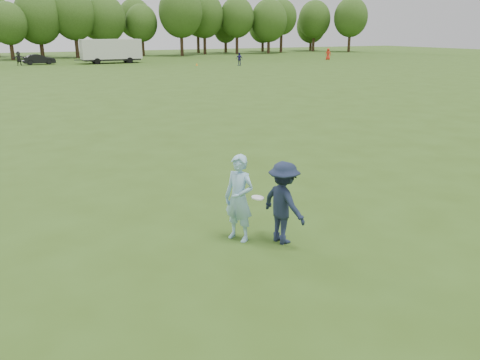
{
  "coord_description": "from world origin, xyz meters",
  "views": [
    {
      "loc": [
        -4.03,
        -8.74,
        4.39
      ],
      "look_at": [
        0.6,
        0.39,
        1.1
      ],
      "focal_mm": 35.0,
      "sensor_mm": 36.0,
      "label": 1
    }
  ],
  "objects_px": {
    "player_far_b": "(239,59)",
    "field_cone": "(197,64)",
    "defender": "(284,203)",
    "player_far_c": "(328,54)",
    "car_f": "(39,59)",
    "cargo_trailer": "(111,50)",
    "player_far_d": "(19,58)",
    "thrower": "(239,198)"
  },
  "relations": [
    {
      "from": "defender",
      "to": "cargo_trailer",
      "type": "distance_m",
      "value": 60.35
    },
    {
      "from": "thrower",
      "to": "defender",
      "type": "bearing_deg",
      "value": 26.75
    },
    {
      "from": "thrower",
      "to": "field_cone",
      "type": "height_order",
      "value": "thrower"
    },
    {
      "from": "defender",
      "to": "car_f",
      "type": "bearing_deg",
      "value": -10.71
    },
    {
      "from": "player_far_b",
      "to": "cargo_trailer",
      "type": "bearing_deg",
      "value": -169.31
    },
    {
      "from": "thrower",
      "to": "player_far_d",
      "type": "bearing_deg",
      "value": 152.7
    },
    {
      "from": "player_far_b",
      "to": "player_far_c",
      "type": "bearing_deg",
      "value": 65.48
    },
    {
      "from": "player_far_d",
      "to": "car_f",
      "type": "relative_size",
      "value": 0.44
    },
    {
      "from": "car_f",
      "to": "cargo_trailer",
      "type": "bearing_deg",
      "value": -107.37
    },
    {
      "from": "defender",
      "to": "player_far_c",
      "type": "height_order",
      "value": "defender"
    },
    {
      "from": "player_far_c",
      "to": "field_cone",
      "type": "xyz_separation_m",
      "value": [
        -22.37,
        -1.82,
        -0.72
      ]
    },
    {
      "from": "defender",
      "to": "thrower",
      "type": "bearing_deg",
      "value": 44.92
    },
    {
      "from": "defender",
      "to": "player_far_b",
      "type": "height_order",
      "value": "defender"
    },
    {
      "from": "cargo_trailer",
      "to": "thrower",
      "type": "bearing_deg",
      "value": -99.72
    },
    {
      "from": "thrower",
      "to": "car_f",
      "type": "relative_size",
      "value": 0.47
    },
    {
      "from": "defender",
      "to": "cargo_trailer",
      "type": "height_order",
      "value": "cargo_trailer"
    },
    {
      "from": "player_far_b",
      "to": "car_f",
      "type": "distance_m",
      "value": 26.75
    },
    {
      "from": "player_far_d",
      "to": "thrower",
      "type": "bearing_deg",
      "value": -100.74
    },
    {
      "from": "thrower",
      "to": "player_far_d",
      "type": "xyz_separation_m",
      "value": [
        -1.54,
        60.18,
        -0.07
      ]
    },
    {
      "from": "cargo_trailer",
      "to": "field_cone",
      "type": "bearing_deg",
      "value": -46.93
    },
    {
      "from": "defender",
      "to": "car_f",
      "type": "xyz_separation_m",
      "value": [
        0.12,
        61.42,
        -0.23
      ]
    },
    {
      "from": "player_far_d",
      "to": "player_far_c",
      "type": "bearing_deg",
      "value": -23.71
    },
    {
      "from": "thrower",
      "to": "player_far_c",
      "type": "bearing_deg",
      "value": 112.48
    },
    {
      "from": "defender",
      "to": "field_cone",
      "type": "relative_size",
      "value": 5.99
    },
    {
      "from": "thrower",
      "to": "player_far_b",
      "type": "relative_size",
      "value": 1.17
    },
    {
      "from": "player_far_c",
      "to": "player_far_b",
      "type": "bearing_deg",
      "value": 53.56
    },
    {
      "from": "player_far_b",
      "to": "field_cone",
      "type": "relative_size",
      "value": 5.41
    },
    {
      "from": "defender",
      "to": "player_far_d",
      "type": "distance_m",
      "value": 60.76
    },
    {
      "from": "player_far_b",
      "to": "cargo_trailer",
      "type": "distance_m",
      "value": 18.22
    },
    {
      "from": "defender",
      "to": "player_far_b",
      "type": "bearing_deg",
      "value": -36.42
    },
    {
      "from": "player_far_d",
      "to": "car_f",
      "type": "bearing_deg",
      "value": 3.86
    },
    {
      "from": "defender",
      "to": "player_far_c",
      "type": "relative_size",
      "value": 1.03
    },
    {
      "from": "defender",
      "to": "player_far_c",
      "type": "xyz_separation_m",
      "value": [
        40.53,
        52.0,
        -0.02
      ]
    },
    {
      "from": "player_far_d",
      "to": "defender",
      "type": "bearing_deg",
      "value": -100.02
    },
    {
      "from": "player_far_b",
      "to": "player_far_c",
      "type": "distance_m",
      "value": 17.97
    },
    {
      "from": "player_far_b",
      "to": "field_cone",
      "type": "xyz_separation_m",
      "value": [
        -4.92,
        2.48,
        -0.66
      ]
    },
    {
      "from": "player_far_c",
      "to": "cargo_trailer",
      "type": "xyz_separation_m",
      "value": [
        -31.19,
        7.62,
        0.9
      ]
    },
    {
      "from": "defender",
      "to": "field_cone",
      "type": "distance_m",
      "value": 53.37
    },
    {
      "from": "player_far_d",
      "to": "cargo_trailer",
      "type": "height_order",
      "value": "cargo_trailer"
    },
    {
      "from": "thrower",
      "to": "player_far_b",
      "type": "xyz_separation_m",
      "value": [
        23.87,
        47.15,
        -0.14
      ]
    },
    {
      "from": "defender",
      "to": "player_far_b",
      "type": "xyz_separation_m",
      "value": [
        23.08,
        47.69,
        -0.09
      ]
    },
    {
      "from": "player_far_d",
      "to": "field_cone",
      "type": "height_order",
      "value": "player_far_d"
    }
  ]
}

